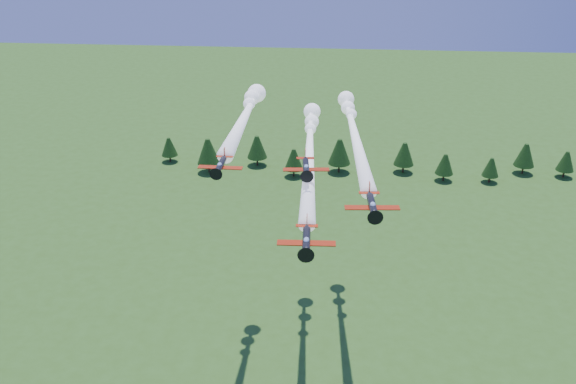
# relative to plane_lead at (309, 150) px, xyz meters

# --- Properties ---
(plane_lead) EXTENTS (8.22, 62.65, 3.70)m
(plane_lead) POSITION_rel_plane_lead_xyz_m (0.00, 0.00, 0.00)
(plane_lead) COLOR black
(plane_lead) RESTS_ON ground
(plane_left) EXTENTS (6.72, 42.82, 3.70)m
(plane_left) POSITION_rel_plane_lead_xyz_m (-11.77, -0.37, 6.81)
(plane_left) COLOR black
(plane_left) RESTS_ON ground
(plane_right) EXTENTS (9.95, 59.47, 3.70)m
(plane_right) POSITION_rel_plane_lead_xyz_m (8.34, 8.16, 0.95)
(plane_right) COLOR black
(plane_right) RESTS_ON ground
(plane_slot) EXTENTS (7.58, 8.22, 2.66)m
(plane_slot) POSITION_rel_plane_lead_xyz_m (0.21, -16.25, 3.42)
(plane_slot) COLOR black
(plane_slot) RESTS_ON ground
(treeline) EXTENTS (139.55, 15.27, 11.87)m
(treeline) POSITION_rel_plane_lead_xyz_m (10.72, 88.21, -35.87)
(treeline) COLOR #382314
(treeline) RESTS_ON ground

